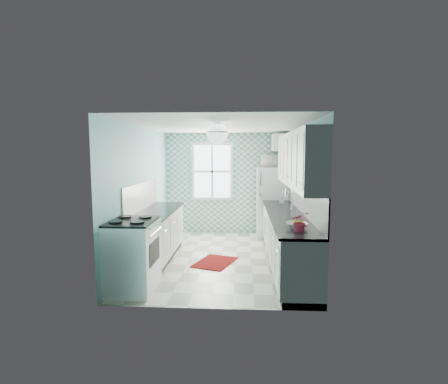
# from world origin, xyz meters

# --- Properties ---
(floor) EXTENTS (3.00, 4.40, 0.02)m
(floor) POSITION_xyz_m (0.00, 0.00, -0.01)
(floor) COLOR #EFE3CA
(floor) RESTS_ON ground
(ceiling) EXTENTS (3.00, 4.40, 0.02)m
(ceiling) POSITION_xyz_m (0.00, 0.00, 2.51)
(ceiling) COLOR white
(ceiling) RESTS_ON wall_back
(wall_back) EXTENTS (3.00, 0.02, 2.50)m
(wall_back) POSITION_xyz_m (0.00, 2.21, 1.25)
(wall_back) COLOR #72BAB4
(wall_back) RESTS_ON floor
(wall_front) EXTENTS (3.00, 0.02, 2.50)m
(wall_front) POSITION_xyz_m (0.00, -2.21, 1.25)
(wall_front) COLOR #72BAB4
(wall_front) RESTS_ON floor
(wall_left) EXTENTS (0.02, 4.40, 2.50)m
(wall_left) POSITION_xyz_m (-1.51, 0.00, 1.25)
(wall_left) COLOR #72BAB4
(wall_left) RESTS_ON floor
(wall_right) EXTENTS (0.02, 4.40, 2.50)m
(wall_right) POSITION_xyz_m (1.51, 0.00, 1.25)
(wall_right) COLOR #72BAB4
(wall_right) RESTS_ON floor
(accent_wall) EXTENTS (3.00, 0.01, 2.50)m
(accent_wall) POSITION_xyz_m (0.00, 2.19, 1.25)
(accent_wall) COLOR #51A896
(accent_wall) RESTS_ON wall_back
(window) EXTENTS (1.04, 0.05, 1.44)m
(window) POSITION_xyz_m (-0.35, 2.16, 1.55)
(window) COLOR white
(window) RESTS_ON wall_back
(backsplash_right) EXTENTS (0.02, 3.60, 0.51)m
(backsplash_right) POSITION_xyz_m (1.49, -0.40, 1.20)
(backsplash_right) COLOR white
(backsplash_right) RESTS_ON wall_right
(backsplash_left) EXTENTS (0.02, 2.15, 0.51)m
(backsplash_left) POSITION_xyz_m (-1.49, -0.07, 1.20)
(backsplash_left) COLOR white
(backsplash_left) RESTS_ON wall_left
(upper_cabinets_right) EXTENTS (0.33, 3.20, 0.90)m
(upper_cabinets_right) POSITION_xyz_m (1.33, -0.60, 1.90)
(upper_cabinets_right) COLOR white
(upper_cabinets_right) RESTS_ON wall_right
(upper_cabinet_fridge) EXTENTS (0.40, 0.74, 0.40)m
(upper_cabinet_fridge) POSITION_xyz_m (1.30, 1.83, 2.25)
(upper_cabinet_fridge) COLOR white
(upper_cabinet_fridge) RESTS_ON wall_right
(ceiling_light) EXTENTS (0.34, 0.34, 0.35)m
(ceiling_light) POSITION_xyz_m (0.00, -0.80, 2.32)
(ceiling_light) COLOR silver
(ceiling_light) RESTS_ON ceiling
(base_cabinets_right) EXTENTS (0.60, 3.60, 0.90)m
(base_cabinets_right) POSITION_xyz_m (1.20, -0.40, 0.45)
(base_cabinets_right) COLOR white
(base_cabinets_right) RESTS_ON floor
(countertop_right) EXTENTS (0.63, 3.60, 0.04)m
(countertop_right) POSITION_xyz_m (1.19, -0.40, 0.92)
(countertop_right) COLOR black
(countertop_right) RESTS_ON base_cabinets_right
(base_cabinets_left) EXTENTS (0.60, 2.15, 0.90)m
(base_cabinets_left) POSITION_xyz_m (-1.20, -0.07, 0.45)
(base_cabinets_left) COLOR white
(base_cabinets_left) RESTS_ON floor
(countertop_left) EXTENTS (0.63, 2.15, 0.04)m
(countertop_left) POSITION_xyz_m (-1.19, -0.07, 0.92)
(countertop_left) COLOR black
(countertop_left) RESTS_ON base_cabinets_left
(fridge) EXTENTS (0.73, 0.73, 1.68)m
(fridge) POSITION_xyz_m (1.11, 1.79, 0.84)
(fridge) COLOR silver
(fridge) RESTS_ON floor
(stove) EXTENTS (0.68, 0.85, 1.02)m
(stove) POSITION_xyz_m (-1.20, -1.61, 0.53)
(stove) COLOR white
(stove) RESTS_ON floor
(sink) EXTENTS (0.56, 0.47, 0.53)m
(sink) POSITION_xyz_m (1.20, 0.39, 0.93)
(sink) COLOR silver
(sink) RESTS_ON countertop_right
(rug) EXTENTS (0.86, 1.01, 0.01)m
(rug) POSITION_xyz_m (-0.09, -0.29, 0.01)
(rug) COLOR maroon
(rug) RESTS_ON floor
(dish_towel) EXTENTS (0.11, 0.22, 0.36)m
(dish_towel) POSITION_xyz_m (0.89, 0.81, 0.48)
(dish_towel) COLOR #61A59C
(dish_towel) RESTS_ON base_cabinets_right
(fruit_bowl) EXTENTS (0.31, 0.31, 0.08)m
(fruit_bowl) POSITION_xyz_m (1.20, -1.55, 0.98)
(fruit_bowl) COLOR white
(fruit_bowl) RESTS_ON countertop_right
(potted_plant) EXTENTS (0.28, 0.25, 0.29)m
(potted_plant) POSITION_xyz_m (1.20, -1.81, 1.08)
(potted_plant) COLOR #A80F15
(potted_plant) RESTS_ON countertop_right
(soap_bottle) EXTENTS (0.11, 0.11, 0.21)m
(soap_bottle) POSITION_xyz_m (1.25, 0.97, 1.05)
(soap_bottle) COLOR #85A7B8
(soap_bottle) RESTS_ON countertop_right
(microwave) EXTENTS (0.56, 0.40, 0.30)m
(microwave) POSITION_xyz_m (1.11, 1.79, 1.83)
(microwave) COLOR white
(microwave) RESTS_ON fridge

